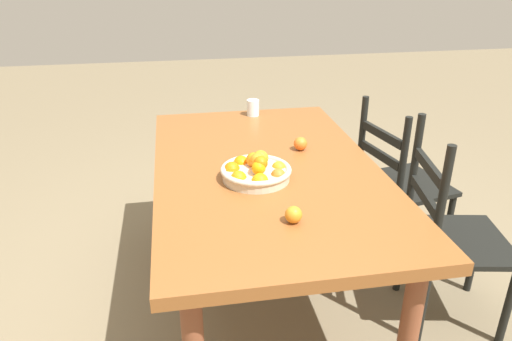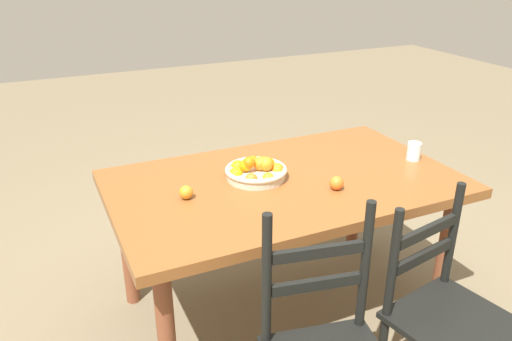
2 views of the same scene
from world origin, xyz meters
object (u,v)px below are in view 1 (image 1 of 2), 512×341
object	(u,v)px
fruit_bowl	(256,171)
orange_loose_1	(293,215)
chair_by_cabinet	(398,186)
drinking_glass	(253,108)
orange_loose_0	(300,144)
dining_table	(267,183)
chair_near_window	(449,238)

from	to	relation	value
fruit_bowl	orange_loose_1	world-z (taller)	fruit_bowl
chair_by_cabinet	fruit_bowl	size ratio (longest dim) A/B	3.06
chair_by_cabinet	orange_loose_1	distance (m)	1.19
drinking_glass	fruit_bowl	bearing A→B (deg)	-8.87
fruit_bowl	drinking_glass	distance (m)	0.86
chair_by_cabinet	orange_loose_1	size ratio (longest dim) A/B	14.71
chair_by_cabinet	orange_loose_0	world-z (taller)	chair_by_cabinet
orange_loose_1	orange_loose_0	bearing A→B (deg)	163.01
dining_table	orange_loose_0	distance (m)	0.28
dining_table	chair_near_window	distance (m)	0.87
orange_loose_1	fruit_bowl	bearing A→B (deg)	-169.64
fruit_bowl	orange_loose_1	size ratio (longest dim) A/B	4.81
orange_loose_0	orange_loose_1	world-z (taller)	orange_loose_0
orange_loose_0	drinking_glass	xyz separation A→B (m)	(-0.56, -0.14, 0.01)
chair_by_cabinet	drinking_glass	size ratio (longest dim) A/B	9.80
orange_loose_0	fruit_bowl	bearing A→B (deg)	-43.67
orange_loose_1	chair_by_cabinet	bearing A→B (deg)	134.25
dining_table	orange_loose_0	world-z (taller)	orange_loose_0
chair_near_window	orange_loose_1	distance (m)	0.92
chair_near_window	orange_loose_0	xyz separation A→B (m)	(-0.41, -0.61, 0.35)
chair_by_cabinet	orange_loose_1	world-z (taller)	chair_by_cabinet
drinking_glass	orange_loose_1	bearing A→B (deg)	-2.98
dining_table	chair_by_cabinet	bearing A→B (deg)	110.53
orange_loose_1	drinking_glass	bearing A→B (deg)	177.02
dining_table	chair_near_window	xyz separation A→B (m)	(0.24, 0.81, -0.23)
dining_table	chair_by_cabinet	size ratio (longest dim) A/B	1.81
dining_table	orange_loose_1	xyz separation A→B (m)	(0.49, -0.00, 0.11)
chair_by_cabinet	drinking_glass	distance (m)	0.94
chair_by_cabinet	fruit_bowl	distance (m)	1.05
chair_near_window	orange_loose_0	world-z (taller)	chair_near_window
chair_near_window	drinking_glass	bearing A→B (deg)	48.27
dining_table	fruit_bowl	size ratio (longest dim) A/B	5.52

